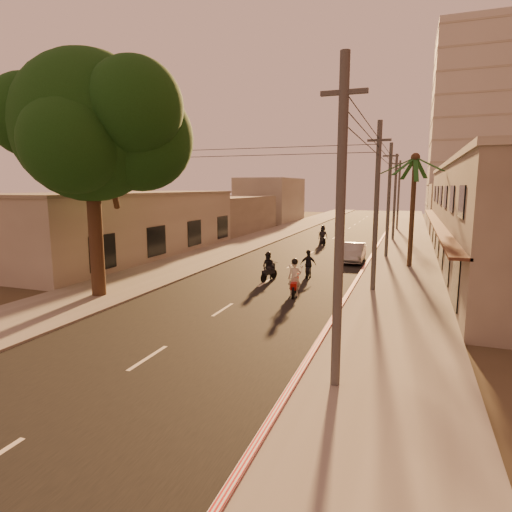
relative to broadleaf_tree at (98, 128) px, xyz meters
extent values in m
plane|color=#383023|center=(6.61, -2.14, -8.48)|extent=(160.00, 160.00, 0.00)
cube|color=black|center=(6.61, 17.86, -8.47)|extent=(10.00, 140.00, 0.02)
cube|color=slate|center=(14.11, 17.86, -8.42)|extent=(5.00, 140.00, 0.12)
cube|color=slate|center=(-0.89, 17.86, -8.42)|extent=(5.00, 140.00, 0.12)
cube|color=red|center=(11.71, 12.86, -8.38)|extent=(0.20, 60.00, 0.20)
cube|color=gray|center=(20.61, 15.86, -4.98)|extent=(8.00, 34.00, 7.00)
cube|color=#A8A497|center=(20.61, 15.86, -1.33)|extent=(8.20, 34.20, 0.30)
cube|color=#43251A|center=(16.31, 15.86, -5.38)|extent=(0.80, 34.00, 0.12)
cube|color=#A8A497|center=(-7.39, 11.86, -5.98)|extent=(8.00, 24.00, 5.00)
cube|color=gray|center=(-7.39, 11.86, -3.38)|extent=(8.20, 24.20, 0.20)
cube|color=#B7B5B2|center=(22.61, 53.86, 5.52)|extent=(12.00, 12.00, 28.00)
cylinder|color=black|center=(-0.39, -0.14, -5.48)|extent=(0.70, 0.70, 6.00)
cylinder|color=black|center=(0.41, 0.26, -2.48)|extent=(1.22, 2.17, 3.04)
cylinder|color=black|center=(-0.99, -0.44, -2.28)|extent=(1.31, 1.49, 2.73)
sphere|color=black|center=(-0.39, -0.14, 0.02)|extent=(7.20, 7.20, 7.20)
sphere|color=black|center=(1.81, 0.86, -0.48)|extent=(5.20, 5.20, 5.20)
sphere|color=black|center=(-2.19, 0.66, -0.28)|extent=(4.80, 4.80, 4.80)
sphere|color=black|center=(0.21, -1.94, -0.88)|extent=(4.60, 4.60, 4.60)
sphere|color=black|center=(2.61, -0.64, 0.72)|extent=(4.40, 4.40, 4.40)
sphere|color=black|center=(-2.79, -1.34, 0.52)|extent=(4.00, 4.00, 4.00)
sphere|color=black|center=(0.81, 2.26, 1.12)|extent=(4.40, 4.40, 4.40)
cylinder|color=black|center=(14.61, 13.86, -4.68)|extent=(0.32, 0.32, 7.60)
sphere|color=black|center=(14.61, 13.86, -0.88)|extent=(0.60, 0.60, 0.60)
cylinder|color=#38383A|center=(12.81, -6.14, -3.98)|extent=(0.26, 0.26, 9.00)
cube|color=#38383A|center=(12.81, -6.14, -0.48)|extent=(1.20, 0.12, 0.12)
cylinder|color=#38383A|center=(12.81, 5.86, -3.98)|extent=(0.26, 0.26, 9.00)
cube|color=#38383A|center=(12.81, 5.86, -0.48)|extent=(1.20, 0.12, 0.12)
cylinder|color=#38383A|center=(12.81, 17.86, -3.98)|extent=(0.26, 0.26, 9.00)
cube|color=#38383A|center=(12.81, 17.86, -0.48)|extent=(1.20, 0.12, 0.12)
cylinder|color=#38383A|center=(12.81, 29.86, -3.98)|extent=(0.26, 0.26, 9.00)
cube|color=#38383A|center=(12.81, 29.86, -0.48)|extent=(1.20, 0.12, 0.12)
cylinder|color=#38383A|center=(12.81, 41.86, -3.98)|extent=(0.26, 0.26, 9.00)
cube|color=#38383A|center=(12.81, 41.86, -0.48)|extent=(1.20, 0.12, 0.12)
cube|color=#A8A497|center=(20.61, 42.86, -5.48)|extent=(8.00, 14.00, 6.00)
cube|color=#A8A497|center=(-7.39, 31.86, -6.28)|extent=(8.00, 14.00, 4.40)
cube|color=#A8A497|center=(-7.39, 49.86, -4.98)|extent=(8.00, 14.00, 7.00)
cylinder|color=black|center=(8.93, 4.24, -8.16)|extent=(0.21, 0.64, 0.63)
cylinder|color=black|center=(9.16, 2.86, -8.16)|extent=(0.21, 0.64, 0.63)
cube|color=#A40F0C|center=(9.06, 3.47, -7.86)|extent=(0.51, 1.26, 0.33)
cube|color=#A40F0C|center=(8.97, 4.02, -7.69)|extent=(0.35, 0.17, 0.67)
cylinder|color=silver|center=(8.94, 4.15, -7.30)|extent=(0.61, 0.14, 0.04)
imported|color=beige|center=(9.06, 3.47, -7.54)|extent=(0.83, 0.67, 1.88)
sphere|color=black|center=(9.06, 3.47, -6.65)|extent=(0.33, 0.33, 0.33)
sphere|color=silver|center=(8.64, 4.07, -7.02)|extent=(0.13, 0.13, 0.13)
sphere|color=silver|center=(9.26, 4.18, -7.02)|extent=(0.13, 0.13, 0.13)
cylinder|color=black|center=(6.77, 7.18, -8.19)|extent=(0.21, 0.57, 0.56)
cylinder|color=black|center=(6.52, 5.95, -8.19)|extent=(0.21, 0.57, 0.56)
cube|color=black|center=(6.63, 6.49, -7.92)|extent=(0.50, 1.14, 0.30)
cube|color=black|center=(6.73, 6.98, -7.77)|extent=(0.32, 0.16, 0.61)
cylinder|color=silver|center=(6.76, 7.10, -7.42)|extent=(0.55, 0.15, 0.04)
imported|color=black|center=(6.63, 6.49, -7.63)|extent=(1.08, 0.97, 1.69)
sphere|color=black|center=(6.63, 6.49, -6.83)|extent=(0.30, 0.30, 0.30)
cylinder|color=black|center=(8.54, 8.98, -8.20)|extent=(0.19, 0.56, 0.55)
cylinder|color=black|center=(8.74, 7.77, -8.20)|extent=(0.19, 0.56, 0.55)
cube|color=black|center=(8.65, 8.30, -7.94)|extent=(0.45, 1.11, 0.29)
cube|color=black|center=(8.57, 8.78, -7.79)|extent=(0.31, 0.15, 0.59)
cylinder|color=silver|center=(8.55, 8.90, -7.44)|extent=(0.54, 0.13, 0.04)
imported|color=black|center=(8.65, 8.30, -7.65)|extent=(1.10, 0.72, 1.65)
sphere|color=black|center=(8.65, 8.30, -6.87)|extent=(0.29, 0.29, 0.29)
cylinder|color=black|center=(6.23, 24.30, -8.17)|extent=(0.35, 0.61, 0.62)
cylinder|color=black|center=(6.77, 23.03, -8.17)|extent=(0.35, 0.61, 0.62)
cube|color=black|center=(6.53, 23.59, -7.87)|extent=(0.76, 1.24, 0.33)
cube|color=black|center=(6.31, 24.10, -7.70)|extent=(0.35, 0.23, 0.66)
cylinder|color=silver|center=(6.26, 24.22, -7.32)|extent=(0.57, 0.28, 0.04)
imported|color=black|center=(6.53, 23.59, -7.55)|extent=(1.33, 1.25, 1.85)
sphere|color=black|center=(6.53, 23.59, -6.67)|extent=(0.33, 0.33, 0.33)
imported|color=#92969A|center=(10.62, 14.90, -7.77)|extent=(1.72, 4.39, 1.42)
camera|label=1|loc=(14.60, -17.57, -2.84)|focal=30.00mm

